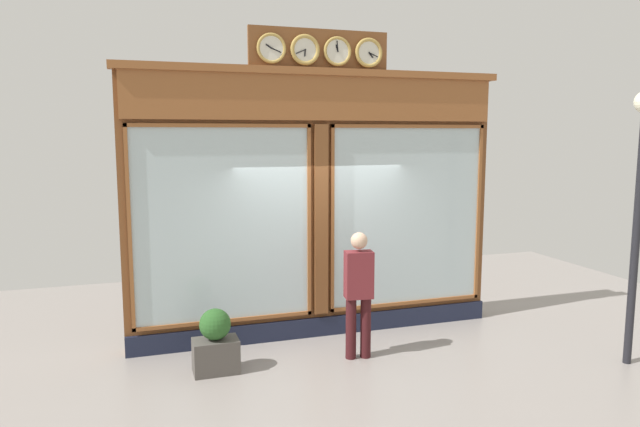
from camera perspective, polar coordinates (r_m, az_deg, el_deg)
name	(u,v)px	position (r m, az deg, el deg)	size (l,w,h in m)	color
ground_plane	(405,424)	(6.41, 8.32, -19.72)	(14.00, 14.00, 0.00)	gray
shop_facade	(317,202)	(8.46, -0.26, 1.09)	(5.58, 0.42, 4.39)	brown
pedestrian	(359,290)	(7.70, 3.80, -7.44)	(0.39, 0.26, 1.69)	#3A1316
street_lamp	(640,186)	(8.29, 28.82, 2.38)	(0.28, 0.28, 3.48)	black
planter_box	(216,356)	(7.57, -10.16, -13.55)	(0.56, 0.36, 0.42)	#4C4742
planter_shrub	(215,324)	(7.43, -10.23, -10.62)	(0.39, 0.39, 0.39)	#285623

